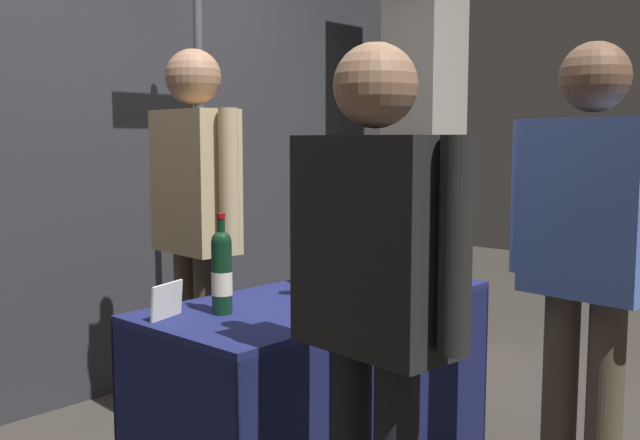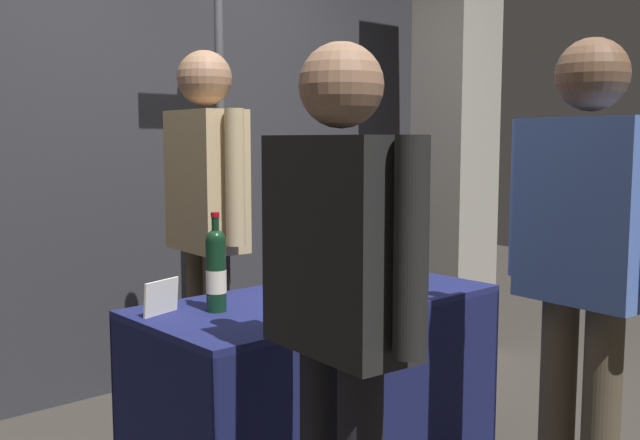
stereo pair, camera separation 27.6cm
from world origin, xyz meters
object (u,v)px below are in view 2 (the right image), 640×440
Objects in this scene: tasting_table at (320,357)px; booth_signpost at (220,129)px; wine_glass_near_vendor at (302,270)px; flower_vase at (373,259)px; display_bottle_0 at (419,250)px; taster_foreground_right at (585,249)px; concrete_pillar at (455,117)px; vendor_presenter at (207,209)px; featured_wine_bottle at (336,248)px.

booth_signpost reaches higher than tasting_table.
wine_glass_near_vendor is 0.31m from flower_vase.
display_bottle_0 reaches higher than tasting_table.
taster_foreground_right reaches higher than wine_glass_near_vendor.
tasting_table is at bearing -156.71° from concrete_pillar.
vendor_presenter is 1.61m from taster_foreground_right.
featured_wine_bottle reaches higher than wine_glass_near_vendor.
vendor_presenter is (-1.95, -0.15, -0.45)m from concrete_pillar.
tasting_table is at bearing 25.09° from taster_foreground_right.
wine_glass_near_vendor is 1.19m from booth_signpost.
display_bottle_0 is at bearing -60.93° from featured_wine_bottle.
concrete_pillar is 2.13m from wine_glass_near_vendor.
flower_vase reaches higher than tasting_table.
taster_foreground_right is (0.42, -1.55, -0.04)m from vendor_presenter.
display_bottle_0 is 0.87× the size of flower_vase.
display_bottle_0 is at bearing -147.08° from concrete_pillar.
featured_wine_bottle is at bearing -89.76° from booth_signpost.
flower_vase is (-0.20, 0.07, -0.02)m from display_bottle_0.
booth_signpost is (-0.06, 1.98, 0.40)m from taster_foreground_right.
concrete_pillar is at bearing -36.87° from taster_foreground_right.
tasting_table is 0.61× the size of booth_signpost.
wine_glass_near_vendor is 0.08× the size of vendor_presenter.
wine_glass_near_vendor is 0.62m from vendor_presenter.
display_bottle_0 is at bearing -81.41° from booth_signpost.
wine_glass_near_vendor is at bearing 9.98° from vendor_presenter.
concrete_pillar is 1.92m from flower_vase.
featured_wine_bottle is 2.47× the size of wine_glass_near_vendor.
wine_glass_near_vendor is 0.06× the size of booth_signpost.
concrete_pillar reaches higher than vendor_presenter.
display_bottle_0 is 0.81m from taster_foreground_right.
tasting_table is 1.09m from taster_foreground_right.
concrete_pillar is 1.80m from featured_wine_bottle.
concrete_pillar reaches higher than wine_glass_near_vendor.
tasting_table is 4.24× the size of featured_wine_bottle.
vendor_presenter is (-0.06, 0.58, 0.20)m from wine_glass_near_vendor.
display_bottle_0 is 0.52m from wine_glass_near_vendor.
concrete_pillar reaches higher than tasting_table.
taster_foreground_right is at bearing -131.80° from concrete_pillar.
wine_glass_near_vendor is at bearing 25.62° from taster_foreground_right.
featured_wine_bottle is 0.85× the size of flower_vase.
flower_vase is 0.24× the size of taster_foreground_right.
taster_foreground_right reaches higher than tasting_table.
vendor_presenter reaches higher than display_bottle_0.
taster_foreground_right reaches higher than flower_vase.
vendor_presenter reaches higher than wine_glass_near_vendor.
flower_vase is 0.23× the size of vendor_presenter.
taster_foreground_right is at bearing -88.25° from booth_signpost.
wine_glass_near_vendor is (-0.49, 0.18, -0.05)m from display_bottle_0.
display_bottle_0 is 0.94m from vendor_presenter.
flower_vase is (0.25, -0.05, 0.37)m from tasting_table.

